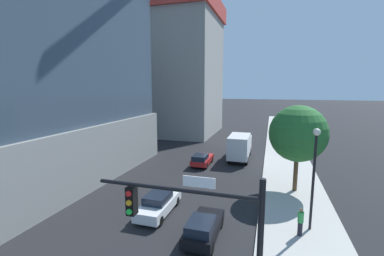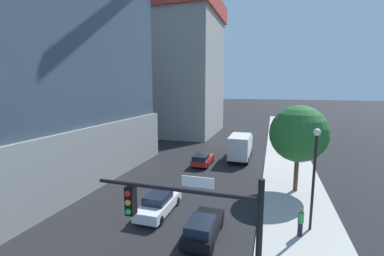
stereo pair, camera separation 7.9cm
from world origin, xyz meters
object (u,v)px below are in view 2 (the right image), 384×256
street_tree (299,134)px  car_black (203,228)px  car_red (202,159)px  box_truck (241,146)px  car_white (159,203)px  pedestrian_green_shirt (301,222)px  traffic_light_pole (198,228)px  street_lamp (315,166)px  construction_building (179,62)px

street_tree → car_black: bearing=-122.1°
car_red → box_truck: (3.87, 3.78, 1.05)m
car_white → street_tree: bearing=35.9°
car_black → box_truck: bearing=90.0°
car_white → pedestrian_green_shirt: bearing=-2.3°
car_black → car_red: 14.82m
car_red → box_truck: size_ratio=0.62×
car_black → pedestrian_green_shirt: (5.49, 1.82, 0.30)m
car_white → pedestrian_green_shirt: size_ratio=2.69×
box_truck → pedestrian_green_shirt: 17.18m
car_red → car_white: bearing=-90.0°
car_red → box_truck: box_truck is taller
car_black → car_white: 4.45m
traffic_light_pole → car_red: size_ratio=1.44×
street_lamp → car_red: 15.70m
car_white → box_truck: (3.87, 15.89, 1.04)m
construction_building → street_lamp: 38.82m
traffic_light_pole → street_tree: (4.39, 15.19, 0.85)m
street_lamp → car_black: bearing=-155.8°
traffic_light_pole → car_black: 7.12m
car_black → traffic_light_pole: bearing=-77.3°
street_lamp → car_black: size_ratio=1.53×
construction_building → car_red: size_ratio=7.89×
construction_building → street_tree: 33.32m
construction_building → car_white: bearing=-72.8°
box_truck → car_red: bearing=-135.7°
traffic_light_pole → box_truck: (-1.37, 24.13, -2.48)m
street_lamp → street_tree: (-0.41, 6.38, 0.83)m
street_tree → car_white: street_tree is taller
pedestrian_green_shirt → construction_building: bearing=120.6°
car_black → pedestrian_green_shirt: bearing=18.4°
traffic_light_pole → street_lamp: street_lamp is taller
street_tree → car_white: bearing=-144.1°
street_lamp → car_black: (-6.16, -2.77, -3.54)m
traffic_light_pole → car_black: bearing=102.7°
street_lamp → box_truck: bearing=111.9°
traffic_light_pole → street_lamp: size_ratio=0.94×
box_truck → traffic_light_pole: bearing=-86.8°
traffic_light_pole → car_black: (-1.37, 6.04, -3.52)m
car_white → box_truck: size_ratio=0.68×
traffic_light_pole → box_truck: traffic_light_pole is taller
street_lamp → construction_building: bearing=122.2°
construction_building → traffic_light_pole: construction_building is taller
construction_building → car_white: 36.35m
car_white → car_red: car_white is taller
street_tree → box_truck: size_ratio=1.09×
construction_building → street_tree: bearing=-52.3°
street_lamp → pedestrian_green_shirt: street_lamp is taller
construction_building → traffic_light_pole: (15.29, -40.66, -9.48)m
construction_building → car_black: bearing=-68.1°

